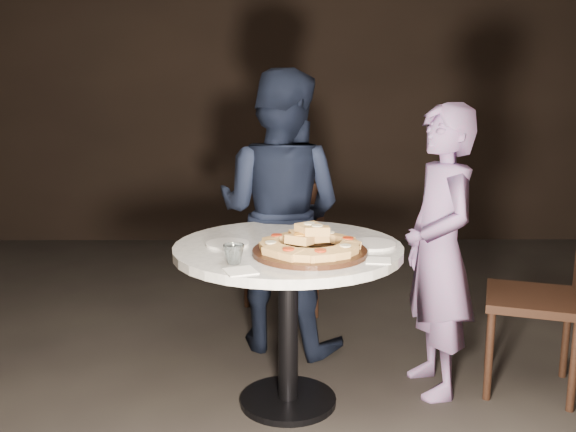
{
  "coord_description": "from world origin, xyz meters",
  "views": [
    {
      "loc": [
        -0.12,
        -2.81,
        1.58
      ],
      "look_at": [
        -0.09,
        0.19,
        0.95
      ],
      "focal_mm": 40.0,
      "sensor_mm": 36.0,
      "label": 1
    }
  ],
  "objects_px": {
    "chair_far": "(285,240)",
    "chair_right": "(556,287)",
    "serving_board": "(310,252)",
    "diner_teal": "(439,252)",
    "table": "(288,276)",
    "water_glass": "(234,254)",
    "focaccia_pile": "(310,242)",
    "diner_navy": "(280,212)"
  },
  "relations": [
    {
      "from": "chair_far",
      "to": "chair_right",
      "type": "xyz_separation_m",
      "value": [
        1.36,
        -1.07,
        0.03
      ]
    },
    {
      "from": "serving_board",
      "to": "diner_teal",
      "type": "relative_size",
      "value": 0.35
    },
    {
      "from": "table",
      "to": "serving_board",
      "type": "xyz_separation_m",
      "value": [
        0.1,
        -0.17,
        0.16
      ]
    },
    {
      "from": "diner_teal",
      "to": "serving_board",
      "type": "bearing_deg",
      "value": -72.68
    },
    {
      "from": "water_glass",
      "to": "chair_far",
      "type": "relative_size",
      "value": 0.1
    },
    {
      "from": "table",
      "to": "chair_right",
      "type": "relative_size",
      "value": 1.39
    },
    {
      "from": "table",
      "to": "serving_board",
      "type": "bearing_deg",
      "value": -60.48
    },
    {
      "from": "serving_board",
      "to": "water_glass",
      "type": "xyz_separation_m",
      "value": [
        -0.33,
        -0.15,
        0.03
      ]
    },
    {
      "from": "focaccia_pile",
      "to": "diner_navy",
      "type": "relative_size",
      "value": 0.28
    },
    {
      "from": "water_glass",
      "to": "table",
      "type": "bearing_deg",
      "value": 53.57
    },
    {
      "from": "chair_far",
      "to": "diner_teal",
      "type": "xyz_separation_m",
      "value": [
        0.77,
        -1.04,
        0.2
      ]
    },
    {
      "from": "table",
      "to": "water_glass",
      "type": "height_order",
      "value": "water_glass"
    },
    {
      "from": "serving_board",
      "to": "chair_far",
      "type": "relative_size",
      "value": 0.56
    },
    {
      "from": "water_glass",
      "to": "diner_teal",
      "type": "bearing_deg",
      "value": 25.49
    },
    {
      "from": "chair_right",
      "to": "diner_navy",
      "type": "relative_size",
      "value": 0.59
    },
    {
      "from": "chair_far",
      "to": "diner_navy",
      "type": "bearing_deg",
      "value": 65.0
    },
    {
      "from": "chair_right",
      "to": "diner_teal",
      "type": "height_order",
      "value": "diner_teal"
    },
    {
      "from": "diner_navy",
      "to": "diner_teal",
      "type": "relative_size",
      "value": 1.12
    },
    {
      "from": "chair_right",
      "to": "diner_teal",
      "type": "xyz_separation_m",
      "value": [
        -0.59,
        0.03,
        0.18
      ]
    },
    {
      "from": "water_glass",
      "to": "chair_right",
      "type": "xyz_separation_m",
      "value": [
        1.58,
        0.44,
        -0.3
      ]
    },
    {
      "from": "serving_board",
      "to": "chair_right",
      "type": "distance_m",
      "value": 1.32
    },
    {
      "from": "focaccia_pile",
      "to": "diner_teal",
      "type": "xyz_separation_m",
      "value": [
        0.66,
        0.33,
        -0.13
      ]
    },
    {
      "from": "water_glass",
      "to": "diner_navy",
      "type": "relative_size",
      "value": 0.06
    },
    {
      "from": "serving_board",
      "to": "focaccia_pile",
      "type": "xyz_separation_m",
      "value": [
        -0.0,
        0.0,
        0.04
      ]
    },
    {
      "from": "table",
      "to": "diner_navy",
      "type": "xyz_separation_m",
      "value": [
        -0.04,
        0.74,
        0.16
      ]
    },
    {
      "from": "focaccia_pile",
      "to": "chair_far",
      "type": "relative_size",
      "value": 0.5
    },
    {
      "from": "serving_board",
      "to": "focaccia_pile",
      "type": "distance_m",
      "value": 0.04
    },
    {
      "from": "focaccia_pile",
      "to": "diner_navy",
      "type": "height_order",
      "value": "diner_navy"
    },
    {
      "from": "chair_far",
      "to": "table",
      "type": "bearing_deg",
      "value": 69.7
    },
    {
      "from": "chair_far",
      "to": "diner_teal",
      "type": "relative_size",
      "value": 0.63
    },
    {
      "from": "focaccia_pile",
      "to": "serving_board",
      "type": "bearing_deg",
      "value": -83.86
    },
    {
      "from": "serving_board",
      "to": "table",
      "type": "bearing_deg",
      "value": 119.52
    },
    {
      "from": "table",
      "to": "chair_right",
      "type": "bearing_deg",
      "value": 5.33
    },
    {
      "from": "water_glass",
      "to": "chair_right",
      "type": "distance_m",
      "value": 1.67
    },
    {
      "from": "table",
      "to": "chair_far",
      "type": "distance_m",
      "value": 1.21
    },
    {
      "from": "diner_navy",
      "to": "table",
      "type": "bearing_deg",
      "value": 116.25
    },
    {
      "from": "water_glass",
      "to": "chair_right",
      "type": "height_order",
      "value": "chair_right"
    },
    {
      "from": "serving_board",
      "to": "diner_teal",
      "type": "distance_m",
      "value": 0.75
    },
    {
      "from": "water_glass",
      "to": "focaccia_pile",
      "type": "bearing_deg",
      "value": 24.22
    },
    {
      "from": "chair_right",
      "to": "chair_far",
      "type": "bearing_deg",
      "value": -110.06
    },
    {
      "from": "serving_board",
      "to": "water_glass",
      "type": "bearing_deg",
      "value": -156.14
    },
    {
      "from": "diner_navy",
      "to": "diner_teal",
      "type": "height_order",
      "value": "diner_navy"
    }
  ]
}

